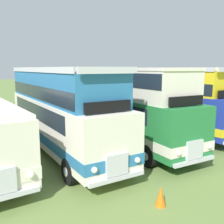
# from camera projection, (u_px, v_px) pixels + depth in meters

# --- Properties ---
(bus_fifth_in_row) EXTENTS (2.75, 11.17, 4.52)m
(bus_fifth_in_row) POSITION_uv_depth(u_px,v_px,m) (60.00, 108.00, 13.58)
(bus_fifth_in_row) COLOR silver
(bus_fifth_in_row) RESTS_ON ground
(bus_sixth_in_row) EXTENTS (3.16, 11.70, 4.49)m
(bus_sixth_in_row) POSITION_uv_depth(u_px,v_px,m) (122.00, 102.00, 15.54)
(bus_sixth_in_row) COLOR #237538
(bus_sixth_in_row) RESTS_ON ground
(bus_seventh_in_row) EXTENTS (3.12, 10.12, 4.52)m
(bus_seventh_in_row) POSITION_uv_depth(u_px,v_px,m) (166.00, 99.00, 17.76)
(bus_seventh_in_row) COLOR #1E339E
(bus_seventh_in_row) RESTS_ON ground
(cone_near_end) EXTENTS (0.36, 0.36, 0.67)m
(cone_near_end) POSITION_uv_depth(u_px,v_px,m) (161.00, 196.00, 8.37)
(cone_near_end) COLOR orange
(cone_near_end) RESTS_ON ground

